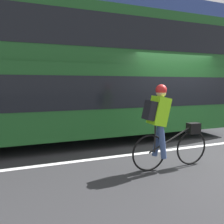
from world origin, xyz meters
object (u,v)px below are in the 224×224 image
cyclist_on_bike (164,125)px  street_sign_post (171,86)px  bus (43,71)px  trash_bin (177,103)px

cyclist_on_bike → street_sign_post: 7.67m
bus → cyclist_on_bike: bus is taller
bus → cyclist_on_bike: (2.06, -2.87, -1.13)m
cyclist_on_bike → street_sign_post: size_ratio=0.69×
cyclist_on_bike → street_sign_post: street_sign_post is taller
street_sign_post → bus: bearing=-153.4°
bus → trash_bin: 7.84m
bus → cyclist_on_bike: bearing=-54.3°
trash_bin → street_sign_post: 0.99m
trash_bin → street_sign_post: size_ratio=0.40×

